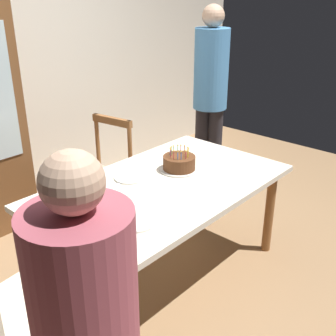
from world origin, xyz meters
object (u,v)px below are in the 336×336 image
at_px(plate_far_side, 130,177).
at_px(chair_spindle_back, 102,178).
at_px(birthday_cake, 179,163).
at_px(person_guest, 210,91).
at_px(dining_table, 163,194).
at_px(plate_near_celebrant, 136,222).

distance_m(plate_far_side, chair_spindle_back, 0.71).
relative_size(birthday_cake, plate_far_side, 1.27).
bearing_deg(person_guest, birthday_cake, -153.84).
bearing_deg(dining_table, person_guest, 24.23).
xyz_separation_m(birthday_cake, chair_spindle_back, (-0.10, 0.77, -0.32)).
bearing_deg(dining_table, chair_spindle_back, 80.01).
relative_size(plate_far_side, chair_spindle_back, 0.23).
bearing_deg(person_guest, plate_near_celebrant, -155.36).
bearing_deg(dining_table, plate_near_celebrant, -154.24).
distance_m(dining_table, person_guest, 1.49).
distance_m(birthday_cake, chair_spindle_back, 0.84).
relative_size(plate_near_celebrant, plate_far_side, 1.00).
xyz_separation_m(chair_spindle_back, person_guest, (1.16, -0.25, 0.58)).
height_order(dining_table, person_guest, person_guest).
bearing_deg(plate_far_side, dining_table, -69.35).
xyz_separation_m(plate_near_celebrant, chair_spindle_back, (0.62, 1.07, -0.28)).
xyz_separation_m(dining_table, plate_near_celebrant, (-0.48, -0.23, 0.08)).
bearing_deg(plate_far_side, plate_near_celebrant, -130.29).
bearing_deg(plate_near_celebrant, plate_far_side, 49.71).
height_order(plate_far_side, person_guest, person_guest).
height_order(dining_table, plate_far_side, plate_far_side).
bearing_deg(plate_near_celebrant, dining_table, 25.76).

